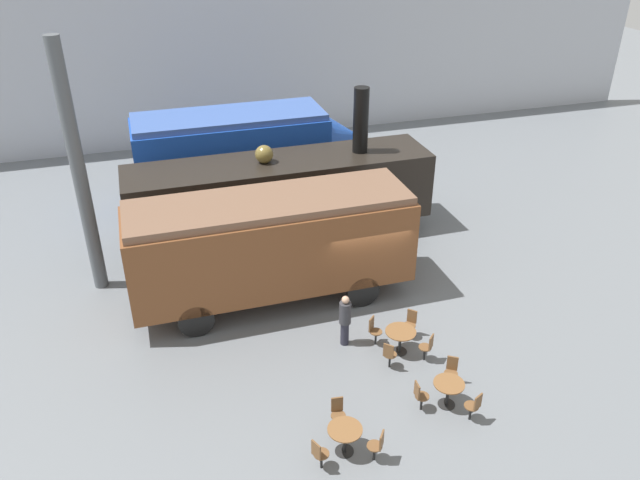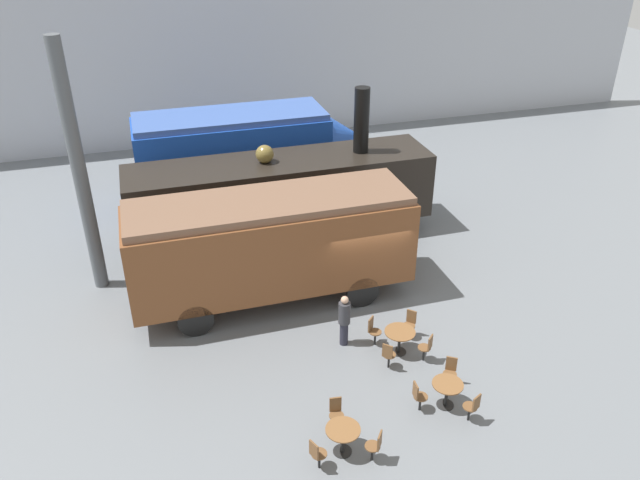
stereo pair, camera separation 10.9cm
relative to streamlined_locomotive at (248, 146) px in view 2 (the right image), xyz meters
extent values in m
plane|color=slate|center=(1.95, -8.38, -2.22)|extent=(80.00, 80.00, 0.00)
cube|color=#B2B7C1|center=(1.95, 7.08, 2.28)|extent=(44.00, 0.15, 9.00)
cube|color=blue|center=(-0.66, 0.00, -0.07)|extent=(7.70, 2.87, 2.52)
cone|color=blue|center=(4.06, 0.00, -0.07)|extent=(1.73, 2.39, 2.39)
cube|color=#3A579D|center=(-0.66, 0.00, 1.30)|extent=(7.54, 2.64, 0.24)
cylinder|color=black|center=(1.65, -1.38, -1.54)|extent=(1.36, 0.12, 1.36)
cylinder|color=black|center=(1.65, 1.38, -1.54)|extent=(1.36, 0.12, 1.36)
cylinder|color=black|center=(-2.96, -1.38, -1.54)|extent=(1.36, 0.12, 1.36)
cylinder|color=black|center=(-2.96, 1.38, -1.54)|extent=(1.36, 0.12, 1.36)
cube|color=black|center=(0.44, -3.96, -0.35)|extent=(10.93, 2.49, 2.37)
cylinder|color=black|center=(3.44, -3.96, 2.01)|extent=(0.55, 0.55, 2.36)
sphere|color=brown|center=(-0.11, -3.96, 1.13)|extent=(0.64, 0.64, 0.64)
cylinder|color=black|center=(3.72, -5.14, -1.70)|extent=(1.04, 0.12, 1.04)
cylinder|color=black|center=(3.72, -2.77, -1.70)|extent=(1.04, 0.12, 1.04)
cylinder|color=black|center=(-2.84, -5.14, -1.70)|extent=(1.04, 0.12, 1.04)
cylinder|color=black|center=(-2.84, -2.77, -1.70)|extent=(1.04, 0.12, 1.04)
cube|color=brown|center=(-0.82, -7.82, -0.25)|extent=(8.54, 2.62, 2.57)
cube|color=brown|center=(-0.82, -7.82, 1.15)|extent=(8.37, 2.41, 0.24)
cylinder|color=black|center=(1.75, -9.07, -1.69)|extent=(1.05, 0.12, 1.05)
cylinder|color=black|center=(1.75, -6.58, -1.69)|extent=(1.05, 0.12, 1.05)
cylinder|color=black|center=(-3.38, -9.07, -1.69)|extent=(1.05, 0.12, 1.05)
cylinder|color=black|center=(-3.38, -6.58, -1.69)|extent=(1.05, 0.12, 1.05)
cylinder|color=black|center=(1.96, -11.46, -2.21)|extent=(0.44, 0.44, 0.02)
cylinder|color=black|center=(1.96, -11.46, -1.86)|extent=(0.08, 0.08, 0.67)
cylinder|color=brown|center=(1.96, -11.46, -1.51)|extent=(0.86, 0.86, 0.03)
cylinder|color=black|center=(-0.69, -14.40, -2.21)|extent=(0.44, 0.44, 0.02)
cylinder|color=black|center=(-0.69, -14.40, -1.86)|extent=(0.08, 0.08, 0.67)
cylinder|color=brown|center=(-0.69, -14.40, -1.51)|extent=(0.81, 0.81, 0.03)
cylinder|color=black|center=(2.27, -13.73, -2.21)|extent=(0.44, 0.44, 0.02)
cylinder|color=black|center=(2.27, -13.73, -1.87)|extent=(0.08, 0.08, 0.66)
cylinder|color=brown|center=(2.27, -13.73, -1.52)|extent=(0.78, 0.78, 0.03)
cylinder|color=black|center=(1.44, -10.94, -2.01)|extent=(0.06, 0.06, 0.42)
cylinder|color=brown|center=(1.44, -10.94, -1.78)|extent=(0.36, 0.36, 0.03)
cube|color=brown|center=(1.34, -10.84, -1.56)|extent=(0.23, 0.23, 0.42)
cylinder|color=black|center=(1.44, -11.98, -2.01)|extent=(0.06, 0.06, 0.42)
cylinder|color=brown|center=(1.44, -11.98, -1.78)|extent=(0.36, 0.36, 0.03)
cube|color=brown|center=(1.33, -12.09, -1.56)|extent=(0.23, 0.23, 0.42)
cylinder|color=black|center=(2.48, -11.98, -2.01)|extent=(0.06, 0.06, 0.42)
cylinder|color=brown|center=(2.48, -11.98, -1.78)|extent=(0.36, 0.36, 0.03)
cube|color=brown|center=(2.58, -12.09, -1.56)|extent=(0.23, 0.23, 0.42)
cylinder|color=black|center=(2.48, -10.95, -2.01)|extent=(0.06, 0.06, 0.42)
cylinder|color=brown|center=(2.48, -10.95, -1.78)|extent=(0.36, 0.36, 0.03)
cube|color=brown|center=(2.59, -10.84, -1.56)|extent=(0.23, 0.23, 0.42)
cylinder|color=black|center=(-0.12, -14.82, -2.01)|extent=(0.06, 0.06, 0.42)
cylinder|color=brown|center=(-0.12, -14.82, -1.78)|extent=(0.36, 0.36, 0.03)
cube|color=brown|center=(0.00, -14.91, -1.56)|extent=(0.20, 0.26, 0.42)
cylinder|color=black|center=(-0.61, -13.70, -2.01)|extent=(0.06, 0.06, 0.42)
cylinder|color=brown|center=(-0.61, -13.70, -1.78)|extent=(0.36, 0.36, 0.03)
cube|color=brown|center=(-0.59, -13.55, -1.56)|extent=(0.29, 0.07, 0.42)
cylinder|color=black|center=(-1.34, -14.68, -2.01)|extent=(0.06, 0.06, 0.42)
cylinder|color=brown|center=(-1.34, -14.68, -1.78)|extent=(0.36, 0.36, 0.03)
cube|color=brown|center=(-1.48, -14.74, -1.56)|extent=(0.15, 0.28, 0.42)
cylinder|color=black|center=(2.65, -13.15, -2.01)|extent=(0.06, 0.06, 0.42)
cylinder|color=brown|center=(2.65, -13.15, -1.78)|extent=(0.36, 0.36, 0.03)
cube|color=brown|center=(2.74, -13.02, -1.56)|extent=(0.26, 0.19, 0.42)
cylinder|color=black|center=(1.58, -13.69, -2.01)|extent=(0.06, 0.06, 0.42)
cylinder|color=brown|center=(1.58, -13.69, -1.78)|extent=(0.36, 0.36, 0.03)
cube|color=brown|center=(1.43, -13.68, -1.56)|extent=(0.06, 0.29, 0.42)
cylinder|color=black|center=(2.58, -14.35, -2.01)|extent=(0.06, 0.06, 0.42)
cylinder|color=brown|center=(2.58, -14.35, -1.78)|extent=(0.36, 0.36, 0.03)
cube|color=brown|center=(2.65, -14.48, -1.56)|extent=(0.28, 0.17, 0.42)
cylinder|color=#262633|center=(0.60, -10.66, -1.85)|extent=(0.24, 0.24, 0.75)
cylinder|color=#333338|center=(0.60, -10.66, -1.14)|extent=(0.34, 0.34, 0.66)
sphere|color=tan|center=(0.60, -10.66, -0.70)|extent=(0.22, 0.22, 0.22)
cylinder|color=#4C5156|center=(-6.05, -5.44, 1.78)|extent=(0.44, 0.44, 8.00)
camera|label=1|loc=(-4.22, -23.98, 9.12)|focal=35.00mm
camera|label=2|loc=(-4.12, -24.01, 9.12)|focal=35.00mm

